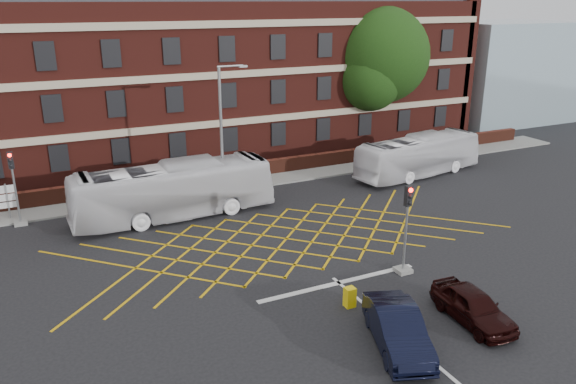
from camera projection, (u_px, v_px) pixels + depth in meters
name	position (u px, v px, depth m)	size (l,w,h in m)	color
ground	(303.00, 253.00, 28.37)	(120.00, 120.00, 0.00)	black
victorian_building	(181.00, 56.00, 44.64)	(51.00, 12.17, 20.40)	#531B15
boundary_wall	(218.00, 174.00, 39.26)	(56.00, 0.50, 1.10)	#4F2015
far_pavement	(224.00, 185.00, 38.57)	(60.00, 3.00, 0.12)	slate
glass_block	(501.00, 71.00, 58.60)	(14.00, 10.00, 10.00)	#99B2BF
box_junction_hatching	(286.00, 239.00, 30.07)	(11.50, 0.12, 0.02)	#CC990C
stop_line	(339.00, 283.00, 25.39)	(8.00, 0.30, 0.02)	silver
centre_line	(433.00, 362.00, 19.86)	(0.15, 14.00, 0.02)	silver
bus_left	(173.00, 191.00, 32.58)	(2.74, 11.73, 3.27)	silver
bus_right	(419.00, 156.00, 40.44)	(2.45, 10.47, 2.92)	white
car_navy	(397.00, 329.00, 20.52)	(1.60, 4.59, 1.51)	black
car_maroon	(473.00, 306.00, 22.18)	(1.61, 4.01, 1.37)	black
deciduous_tree	(381.00, 62.00, 46.58)	(8.04, 7.92, 11.70)	black
traffic_light_near	(405.00, 238.00, 25.84)	(0.70, 0.70, 4.27)	slate
traffic_light_far	(16.00, 195.00, 31.39)	(0.70, 0.70, 4.27)	slate
street_lamp	(223.00, 160.00, 34.17)	(2.25, 1.00, 8.54)	slate
direction_signs	(7.00, 198.00, 32.15)	(1.10, 0.16, 2.20)	gray
utility_cabinet	(350.00, 297.00, 23.33)	(0.43, 0.40, 0.86)	yellow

